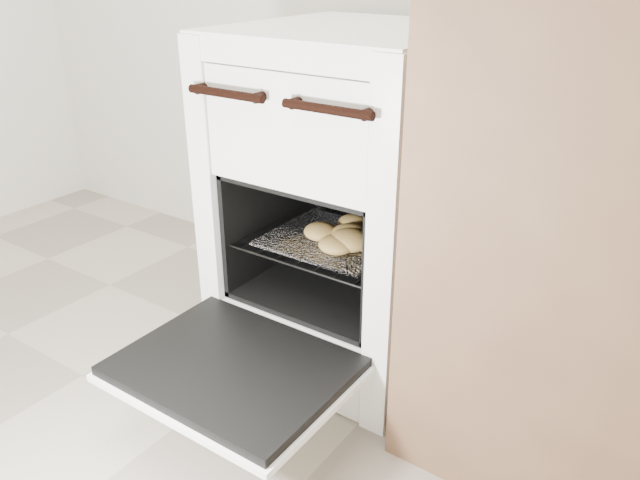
{
  "coord_description": "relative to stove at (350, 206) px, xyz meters",
  "views": [
    {
      "loc": [
        0.89,
        -0.03,
        0.97
      ],
      "look_at": [
        0.13,
        1.07,
        0.36
      ],
      "focal_mm": 35.0,
      "sensor_mm": 36.0,
      "label": 1
    }
  ],
  "objects": [
    {
      "name": "stove",
      "position": [
        0.0,
        0.0,
        0.0
      ],
      "size": [
        0.53,
        0.59,
        0.82
      ],
      "color": "white",
      "rests_on": "ground"
    },
    {
      "name": "baked_rolls",
      "position": [
        0.05,
        -0.08,
        -0.04
      ],
      "size": [
        0.24,
        0.23,
        0.05
      ],
      "color": "tan",
      "rests_on": "foil_sheet"
    },
    {
      "name": "oven_rack",
      "position": [
        -0.0,
        -0.06,
        -0.07
      ],
      "size": [
        0.39,
        0.37,
        0.01
      ],
      "color": "black",
      "rests_on": "stove"
    },
    {
      "name": "oven_door",
      "position": [
        0.0,
        -0.45,
        -0.22
      ],
      "size": [
        0.48,
        0.37,
        0.03
      ],
      "color": "black",
      "rests_on": "stove"
    },
    {
      "name": "foil_sheet",
      "position": [
        0.0,
        -0.08,
        -0.06
      ],
      "size": [
        0.3,
        0.27,
        0.01
      ],
      "primitive_type": "cube",
      "color": "white",
      "rests_on": "oven_rack"
    }
  ]
}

